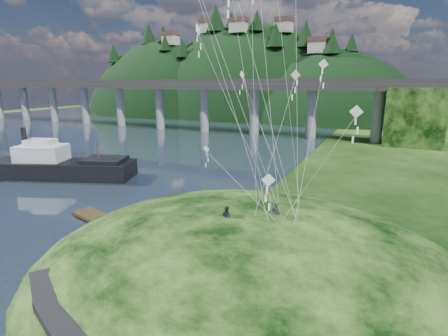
% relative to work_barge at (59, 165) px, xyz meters
% --- Properties ---
extents(ground, '(320.00, 320.00, 0.00)m').
position_rel_work_barge_xyz_m(ground, '(28.30, -15.85, -1.90)').
color(ground, black).
rests_on(ground, ground).
extents(grass_hill, '(36.00, 32.00, 13.00)m').
position_rel_work_barge_xyz_m(grass_hill, '(36.30, -13.85, -3.40)').
color(grass_hill, black).
rests_on(grass_hill, ground).
extents(bridge, '(160.00, 11.00, 15.00)m').
position_rel_work_barge_xyz_m(bridge, '(1.84, 54.21, 7.80)').
color(bridge, '#2D2B2B').
rests_on(bridge, ground).
extents(far_ridge, '(153.00, 70.00, 94.50)m').
position_rel_work_barge_xyz_m(far_ridge, '(-15.28, 106.32, -9.34)').
color(far_ridge, black).
rests_on(far_ridge, ground).
extents(work_barge, '(22.40, 12.92, 7.59)m').
position_rel_work_barge_xyz_m(work_barge, '(0.00, 0.00, 0.00)').
color(work_barge, black).
rests_on(work_barge, ground).
extents(wooden_dock, '(13.42, 5.47, 0.95)m').
position_rel_work_barge_xyz_m(wooden_dock, '(21.43, -11.84, -1.48)').
color(wooden_dock, '#322314').
rests_on(wooden_dock, ground).
extents(kite_flyers, '(3.87, 2.53, 1.78)m').
position_rel_work_barge_xyz_m(kite_flyers, '(36.35, -14.42, 3.87)').
color(kite_flyers, '#23262F').
rests_on(kite_flyers, ground).
extents(kite_swarm, '(16.90, 16.09, 21.39)m').
position_rel_work_barge_xyz_m(kite_swarm, '(35.13, -12.29, 16.49)').
color(kite_swarm, white).
rests_on(kite_swarm, ground).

